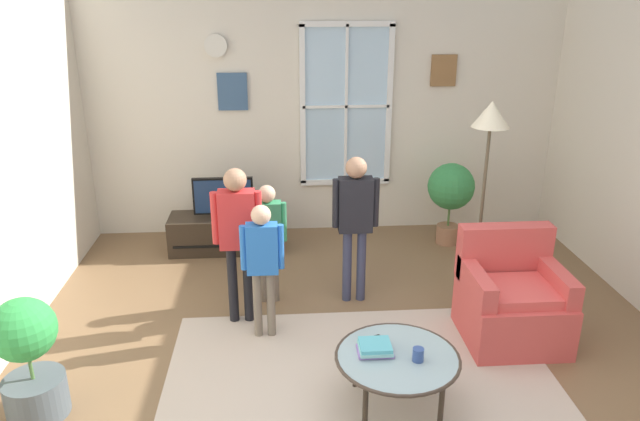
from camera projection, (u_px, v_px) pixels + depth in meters
ground_plane at (361, 400)px, 4.09m from camera, size 5.82×6.93×0.02m
back_wall at (325, 102)px, 6.58m from camera, size 5.22×0.17×2.96m
area_rug at (364, 393)px, 4.15m from camera, size 2.83×2.23×0.01m
tv_stand at (225, 233)px, 6.38m from camera, size 1.18×0.44×0.39m
television at (223, 196)px, 6.23m from camera, size 0.63×0.08×0.43m
armchair at (511, 300)px, 4.73m from camera, size 0.76×0.74×0.87m
coffee_table at (397, 359)px, 3.88m from camera, size 0.83×0.83×0.41m
book_stack at (375, 348)px, 3.90m from camera, size 0.23×0.19×0.07m
cup at (418, 355)px, 3.81m from camera, size 0.07×0.07×0.09m
remote_near_books at (381, 341)px, 4.02m from camera, size 0.08×0.15×0.02m
person_blue_shirt at (262, 256)px, 4.61m from camera, size 0.34×0.15×1.13m
person_red_shirt at (238, 228)px, 4.78m from camera, size 0.41×0.18×1.35m
person_green_shirt at (268, 230)px, 5.16m from camera, size 0.33×0.15×1.10m
person_black_shirt at (355, 213)px, 5.12m from camera, size 0.40×0.18×1.34m
potted_plant_by_window at (451, 191)px, 6.42m from camera, size 0.50×0.50×0.91m
potted_plant_corner at (28, 356)px, 3.80m from camera, size 0.41×0.41×0.85m
floor_lamp at (489, 135)px, 5.02m from camera, size 0.32×0.32×1.79m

